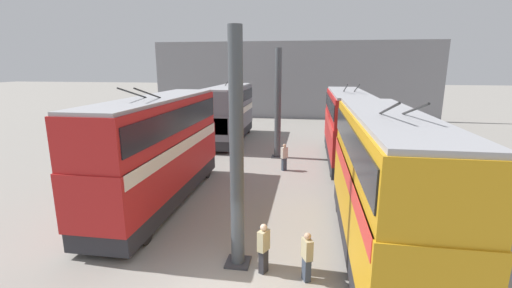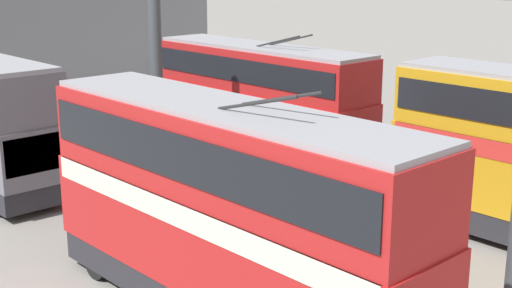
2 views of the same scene
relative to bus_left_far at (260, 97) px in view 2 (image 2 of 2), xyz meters
name	(u,v)px [view 2 (image 2 of 2)]	position (x,y,z in m)	size (l,w,h in m)	color
support_column_far	(157,87)	(0.36, 4.87, 1.00)	(0.82, 0.82, 7.90)	#42474C
bus_left_far	(260,97)	(0.00, 0.00, 0.00)	(10.53, 2.54, 5.58)	black
bus_right_mid	(225,202)	(-9.16, 9.73, 0.15)	(11.05, 2.54, 5.87)	black
person_aisle_midway	(231,177)	(-2.84, 4.11, -1.88)	(0.46, 0.47, 1.78)	#384251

